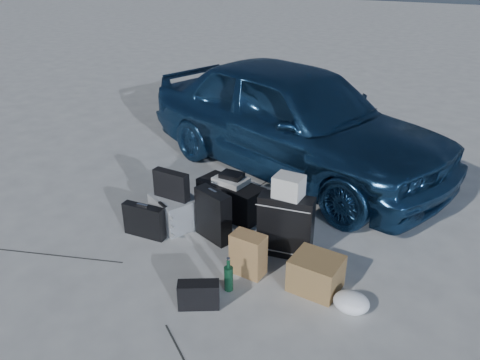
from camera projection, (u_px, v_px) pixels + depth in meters
name	position (u px, v px, depth m)	size (l,w,h in m)	color
ground	(190.00, 269.00, 4.58)	(60.00, 60.00, 0.00)	#B6B6B1
car	(293.00, 118.00, 6.37)	(1.81, 4.49, 1.53)	navy
pelican_case	(175.00, 211.00, 5.26)	(0.49, 0.40, 0.36)	gray
laptop_bag	(171.00, 185.00, 5.10)	(0.42, 0.11, 0.32)	black
briefcase	(144.00, 221.00, 5.05)	(0.48, 0.11, 0.37)	black
suitcase_left	(213.00, 215.00, 4.97)	(0.43, 0.16, 0.56)	black
suitcase_right	(286.00, 226.00, 4.68)	(0.55, 0.20, 0.66)	black
white_carton	(289.00, 186.00, 4.50)	(0.27, 0.22, 0.22)	beige
duffel_bag	(231.00, 199.00, 5.48)	(0.79, 0.34, 0.40)	black
flat_box_white	(231.00, 180.00, 5.39)	(0.37, 0.28, 0.07)	beige
flat_box_black	(232.00, 175.00, 5.37)	(0.25, 0.18, 0.05)	black
kraft_bag	(248.00, 254.00, 4.44)	(0.32, 0.19, 0.43)	olive
cardboard_box	(316.00, 273.00, 4.26)	(0.43, 0.38, 0.32)	olive
plastic_bag	(351.00, 302.00, 4.02)	(0.31, 0.27, 0.17)	white
messenger_bag	(199.00, 295.00, 4.05)	(0.36, 0.13, 0.25)	black
green_bottle	(229.00, 275.00, 4.23)	(0.08, 0.08, 0.33)	#0E331E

